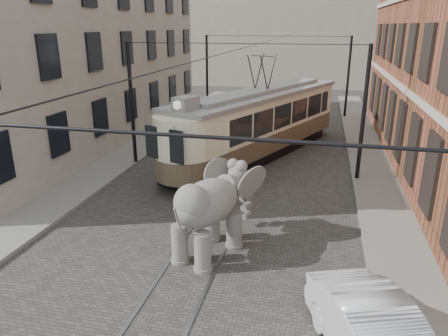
# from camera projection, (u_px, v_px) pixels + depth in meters

# --- Properties ---
(ground) EXTENTS (120.00, 120.00, 0.00)m
(ground) POSITION_uv_depth(u_px,v_px,m) (213.00, 228.00, 14.70)
(ground) COLOR #43413E
(tram_rails) EXTENTS (1.54, 80.00, 0.02)m
(tram_rails) POSITION_uv_depth(u_px,v_px,m) (213.00, 227.00, 14.70)
(tram_rails) COLOR slate
(tram_rails) RESTS_ON ground
(sidewalk_right) EXTENTS (2.00, 60.00, 0.15)m
(sidewalk_right) POSITION_uv_depth(u_px,v_px,m) (395.00, 245.00, 13.40)
(sidewalk_right) COLOR slate
(sidewalk_right) RESTS_ON ground
(sidewalk_left) EXTENTS (2.00, 60.00, 0.15)m
(sidewalk_left) POSITION_uv_depth(u_px,v_px,m) (48.00, 208.00, 16.06)
(sidewalk_left) COLOR slate
(sidewalk_left) RESTS_ON ground
(stucco_building) EXTENTS (7.00, 24.00, 10.00)m
(stucco_building) POSITION_uv_depth(u_px,v_px,m) (73.00, 56.00, 24.65)
(stucco_building) COLOR gray
(stucco_building) RESTS_ON ground
(distant_block) EXTENTS (28.00, 10.00, 14.00)m
(distant_block) POSITION_uv_depth(u_px,v_px,m) (297.00, 23.00, 49.35)
(distant_block) COLOR gray
(distant_block) RESTS_ON ground
(catenary) EXTENTS (11.00, 30.20, 6.00)m
(catenary) POSITION_uv_depth(u_px,v_px,m) (236.00, 115.00, 18.39)
(catenary) COLOR black
(catenary) RESTS_ON ground
(tram) EXTENTS (7.74, 13.37, 5.30)m
(tram) POSITION_uv_depth(u_px,v_px,m) (261.00, 107.00, 21.95)
(tram) COLOR beige
(tram) RESTS_ON ground
(elephant) EXTENTS (3.74, 4.88, 2.64)m
(elephant) POSITION_uv_depth(u_px,v_px,m) (208.00, 215.00, 12.62)
(elephant) COLOR #65625D
(elephant) RESTS_ON ground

